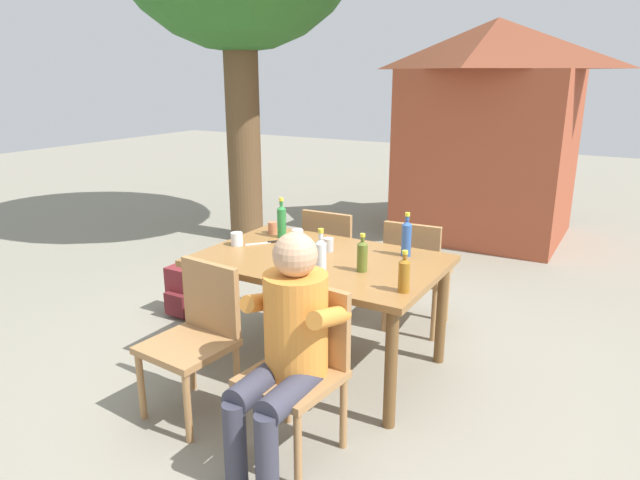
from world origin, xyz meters
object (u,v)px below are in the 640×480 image
object	(u,v)px
bottle_green	(282,220)
cup_glass	(237,239)
chair_near_right	(301,362)
person_in_white_shirt	(288,340)
chair_far_right	(415,270)
bottle_amber	(404,274)
bottle_blue	(407,237)
dining_table	(320,271)
table_knife	(265,243)
bottle_clear	(321,259)
bottle_olive	(362,255)
cup_steel	(328,245)
backpack_by_near_side	(185,292)
cup_terracotta	(272,228)
chair_far_left	(333,255)
brick_kiosk	(490,125)
chair_near_left	(197,332)

from	to	relation	value
bottle_green	cup_glass	world-z (taller)	bottle_green
chair_near_right	person_in_white_shirt	distance (m)	0.20
chair_far_right	bottle_amber	bearing A→B (deg)	-72.89
chair_far_right	cup_glass	xyz separation A→B (m)	(-0.99, -0.85, 0.31)
chair_far_right	bottle_blue	world-z (taller)	bottle_blue
dining_table	chair_near_right	distance (m)	0.90
bottle_green	table_knife	xyz separation A→B (m)	(-0.02, -0.19, -0.12)
chair_far_right	bottle_clear	world-z (taller)	bottle_clear
chair_near_right	cup_glass	size ratio (longest dim) A/B	9.59
bottle_olive	cup_steel	size ratio (longest dim) A/B	2.60
cup_steel	table_knife	distance (m)	0.48
bottle_blue	bottle_amber	xyz separation A→B (m)	(0.23, -0.60, -0.02)
cup_steel	backpack_by_near_side	size ratio (longest dim) A/B	0.22
cup_terracotta	bottle_blue	bearing A→B (deg)	-0.77
bottle_blue	backpack_by_near_side	bearing A→B (deg)	-174.76
bottle_olive	backpack_by_near_side	distance (m)	1.84
dining_table	table_knife	xyz separation A→B (m)	(-0.50, 0.09, 0.09)
table_knife	person_in_white_shirt	bearing A→B (deg)	-49.93
bottle_clear	cup_steel	bearing A→B (deg)	114.84
bottle_green	bottle_olive	xyz separation A→B (m)	(0.82, -0.37, -0.02)
bottle_green	cup_glass	xyz separation A→B (m)	(-0.16, -0.32, -0.08)
chair_near_right	cup_terracotta	bearing A→B (deg)	130.02
person_in_white_shirt	bottle_olive	world-z (taller)	person_in_white_shirt
bottle_olive	bottle_amber	bearing A→B (deg)	-28.52
chair_far_left	bottle_olive	world-z (taller)	bottle_olive
chair_far_right	dining_table	bearing A→B (deg)	-113.63
dining_table	chair_far_right	distance (m)	0.90
chair_near_right	bottle_green	world-z (taller)	bottle_green
cup_glass	brick_kiosk	size ratio (longest dim) A/B	0.04
bottle_olive	brick_kiosk	world-z (taller)	brick_kiosk
chair_far_right	person_in_white_shirt	distance (m)	1.73
brick_kiosk	cup_glass	bearing A→B (deg)	-100.80
chair_far_left	chair_near_left	distance (m)	1.62
chair_near_right	bottle_clear	world-z (taller)	bottle_clear
cup_terracotta	chair_near_left	bearing A→B (deg)	-77.13
chair_near_left	cup_steel	size ratio (longest dim) A/B	9.62
bottle_amber	brick_kiosk	bearing A→B (deg)	98.21
bottle_blue	cup_steel	size ratio (longest dim) A/B	3.20
chair_far_left	backpack_by_near_side	bearing A→B (deg)	-146.90
chair_near_left	cup_glass	distance (m)	0.87
person_in_white_shirt	chair_near_right	bearing A→B (deg)	85.25
person_in_white_shirt	backpack_by_near_side	xyz separation A→B (m)	(-1.70, 1.07, -0.46)
bottle_green	person_in_white_shirt	bearing A→B (deg)	-55.27
dining_table	cup_glass	xyz separation A→B (m)	(-0.64, -0.05, 0.13)
chair_near_left	bottle_blue	bearing A→B (deg)	54.50
chair_near_left	cup_steel	distance (m)	1.06
bottle_blue	bottle_amber	world-z (taller)	bottle_blue
chair_near_right	bottle_amber	world-z (taller)	bottle_amber
dining_table	backpack_by_near_side	xyz separation A→B (m)	(-1.35, 0.15, -0.47)
chair_near_right	chair_far_left	xyz separation A→B (m)	(-0.70, 1.62, 0.00)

